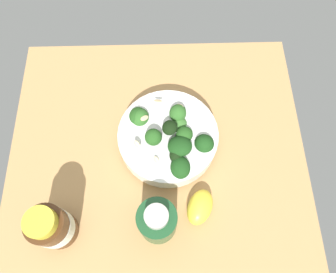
{
  "coord_description": "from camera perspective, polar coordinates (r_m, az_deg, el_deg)",
  "views": [
    {
      "loc": [
        -1.74,
        21.49,
        65.95
      ],
      "look_at": [
        -2.41,
        -4.92,
        4.0
      ],
      "focal_mm": 34.33,
      "sensor_mm": 36.0,
      "label": 1
    }
  ],
  "objects": [
    {
      "name": "ground_plane",
      "position": [
        0.72,
        -1.84,
        -5.65
      ],
      "size": [
        64.51,
        64.51,
        4.61
      ],
      "primitive_type": "cube",
      "color": "tan"
    },
    {
      "name": "bowl_of_broccoli",
      "position": [
        0.67,
        0.12,
        -0.17
      ],
      "size": [
        20.87,
        20.87,
        9.33
      ],
      "color": "white",
      "rests_on": "ground_plane"
    },
    {
      "name": "lemon_wedge",
      "position": [
        0.65,
        5.69,
        -12.35
      ],
      "size": [
        7.38,
        8.68,
        3.85
      ],
      "primitive_type": "ellipsoid",
      "rotation": [
        0.0,
        0.0,
        1.14
      ],
      "color": "yellow",
      "rests_on": "ground_plane"
    },
    {
      "name": "bottle_tall",
      "position": [
        0.64,
        -19.93,
        -14.88
      ],
      "size": [
        7.24,
        7.24,
        12.51
      ],
      "color": "#472814",
      "rests_on": "ground_plane"
    },
    {
      "name": "bottle_short",
      "position": [
        0.61,
        -2.23,
        -14.82
      ],
      "size": [
        7.32,
        7.32,
        11.79
      ],
      "color": "#194723",
      "rests_on": "ground_plane"
    }
  ]
}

